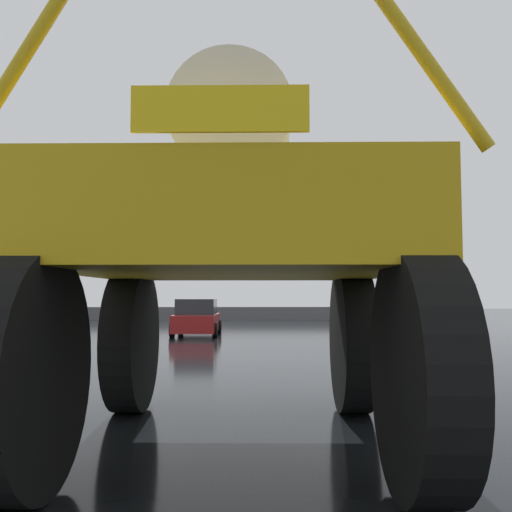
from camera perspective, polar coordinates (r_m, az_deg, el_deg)
ground_plane at (r=18.15m, az=0.72°, el=-9.09°), size 120.00×120.00×0.00m
oversize_sprayer at (r=6.58m, az=-2.06°, el=0.19°), size 4.30×5.81×4.32m
sedan_ahead at (r=24.83m, az=-5.77°, el=-6.04°), size 1.96×4.14×1.52m
roadside_barrier at (r=40.90m, az=-0.51°, el=-5.60°), size 31.99×0.24×0.90m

